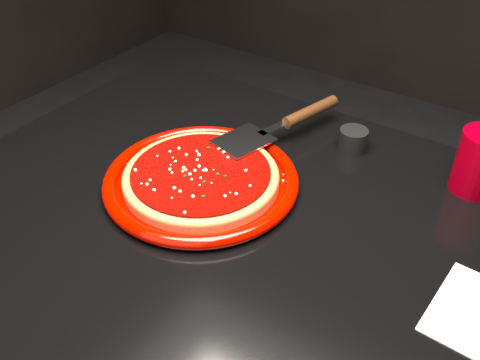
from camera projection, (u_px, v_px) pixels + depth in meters
name	position (u px, v px, depth m)	size (l,w,h in m)	color
plate	(201.00, 180.00, 0.91)	(0.33, 0.33, 0.02)	#840400
pizza_crust	(201.00, 179.00, 0.91)	(0.27, 0.27, 0.01)	brown
pizza_crust_rim	(201.00, 175.00, 0.91)	(0.27, 0.27, 0.02)	brown
pizza_sauce	(201.00, 173.00, 0.91)	(0.24, 0.24, 0.01)	#6A0300
parmesan_dusting	(201.00, 170.00, 0.90)	(0.23, 0.23, 0.01)	beige
basil_flecks	(201.00, 170.00, 0.90)	(0.21, 0.21, 0.00)	black
pizza_server	(280.00, 124.00, 1.01)	(0.09, 0.33, 0.03)	silver
cup	(480.00, 162.00, 0.88)	(0.08, 0.08, 0.11)	#8D000D
ramekin	(353.00, 140.00, 1.00)	(0.05, 0.05, 0.04)	black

